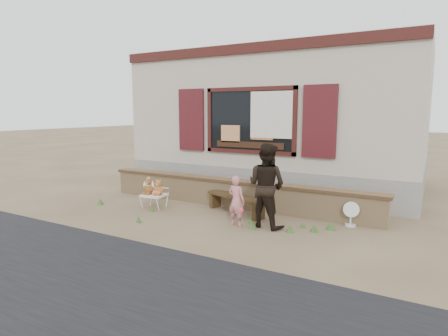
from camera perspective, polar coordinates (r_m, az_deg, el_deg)
The scene contains 12 objects.
ground at distance 8.28m, azimuth -2.05°, elevation -7.41°, with size 80.00×80.00×0.00m, color brown.
shopfront at distance 12.02m, azimuth 9.18°, elevation 7.16°, with size 8.04×5.13×4.00m.
brick_wall at distance 9.04m, azimuth 1.24°, elevation -3.80°, with size 7.10×0.36×0.67m.
bench at distance 8.48m, azimuth 1.83°, elevation -4.93°, with size 1.63×0.84×0.41m.
folding_chair at distance 9.08m, azimuth -10.60°, elevation -4.16°, with size 0.59×0.53×0.33m.
teddy_bear_left at distance 9.11m, azimuth -11.38°, elevation -2.67°, with size 0.29×0.25×0.40m, color brown, non-canonical shape.
teddy_bear_right at distance 8.96m, azimuth -9.89°, elevation -2.87°, with size 0.28×0.24×0.38m, color brown, non-canonical shape.
child at distance 7.51m, azimuth 1.91°, elevation -5.02°, with size 0.37×0.25×1.03m, color #D98185.
adult at distance 7.44m, azimuth 6.48°, elevation -2.65°, with size 0.81×0.63×1.68m, color black.
fan_left at distance 10.23m, azimuth -11.29°, elevation -3.05°, with size 0.31×0.20×0.49m.
fan_right at distance 7.97m, azimuth 18.76°, elevation -6.61°, with size 0.33×0.21×0.51m.
grass_tufts at distance 7.84m, azimuth 1.95°, elevation -7.81°, with size 5.67×1.60×0.16m.
Camera 1 is at (4.15, -6.79, 2.29)m, focal length 30.00 mm.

